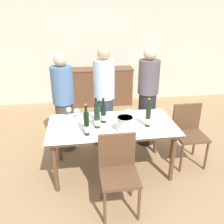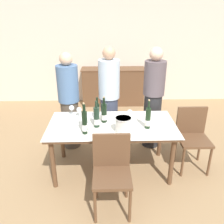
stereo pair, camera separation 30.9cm
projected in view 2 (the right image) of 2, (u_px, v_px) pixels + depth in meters
The scene contains 19 objects.
ground_plane at pixel (112, 169), 3.45m from camera, with size 12.00×12.00×0.00m, color #A37F56.
back_wall at pixel (108, 44), 5.57m from camera, with size 8.00×0.10×2.80m.
sideboard_cabinet at pixel (113, 86), 5.69m from camera, with size 1.49×0.46×0.88m.
dining_table at pixel (112, 129), 3.19m from camera, with size 1.70×0.87×0.73m.
ice_bucket at pixel (123, 124), 2.93m from camera, with size 0.21×0.21×0.19m.
wine_bottle_0 at pixel (97, 112), 3.24m from camera, with size 0.06×0.06×0.33m.
wine_bottle_1 at pixel (85, 121), 2.97m from camera, with size 0.07×0.07×0.36m.
wine_bottle_2 at pixel (148, 119), 3.02m from camera, with size 0.07×0.07×0.39m.
wine_bottle_3 at pixel (104, 113), 3.19m from camera, with size 0.08×0.08×0.36m.
wine_bottle_4 at pixel (85, 123), 2.88m from camera, with size 0.06×0.06×0.41m.
wine_bottle_5 at pixel (97, 118), 3.05m from camera, with size 0.08×0.08×0.36m.
wine_glass_0 at pixel (79, 110), 3.35m from camera, with size 0.07×0.07×0.15m.
wine_glass_1 at pixel (130, 113), 3.28m from camera, with size 0.08×0.08×0.14m.
wine_glass_2 at pixel (72, 108), 3.41m from camera, with size 0.07×0.07×0.15m.
chair_right_end at pixel (192, 134), 3.35m from camera, with size 0.42×0.42×0.88m.
chair_near_front at pixel (112, 168), 2.63m from camera, with size 0.42×0.42×0.89m.
person_host at pixel (69, 102), 3.75m from camera, with size 0.33×0.33×1.57m.
person_guest_left at pixel (109, 99), 3.78m from camera, with size 0.33×0.33×1.64m.
person_guest_right at pixel (153, 99), 3.77m from camera, with size 0.33×0.33×1.64m.
Camera 2 is at (-0.09, -2.84, 2.14)m, focal length 38.00 mm.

